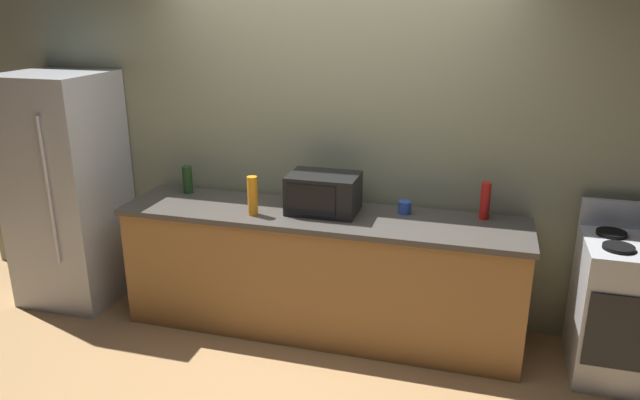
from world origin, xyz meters
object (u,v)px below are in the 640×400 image
stove_range (626,309)px  bottle_hot_sauce (485,201)px  refrigerator (68,190)px  bottle_wine (188,180)px  mug_blue (405,207)px  bottle_dish_soap (253,196)px  microwave (323,193)px

stove_range → bottle_hot_sauce: bearing=167.0°
refrigerator → bottle_hot_sauce: bearing=3.8°
stove_range → bottle_wine: 3.16m
refrigerator → stove_range: bearing=0.0°
stove_range → mug_blue: (-1.44, 0.17, 0.48)m
bottle_dish_soap → bottle_wine: 0.74m
bottle_dish_soap → bottle_wine: bearing=153.8°
microwave → bottle_wine: 1.12m
stove_range → microwave: (-1.99, 0.05, 0.57)m
microwave → bottle_hot_sauce: bearing=8.5°
microwave → refrigerator: bearing=-178.7°
bottle_dish_soap → bottle_wine: (-0.67, 0.33, -0.03)m
bottle_dish_soap → stove_range: bearing=3.3°
refrigerator → bottle_wine: refrigerator is taller
refrigerator → stove_range: refrigerator is taller
microwave → bottle_wine: microwave is taller
microwave → bottle_dish_soap: 0.49m
microwave → bottle_wine: size_ratio=2.29×
bottle_wine → stove_range: bearing=-3.4°
stove_range → mug_blue: size_ratio=11.99×
refrigerator → mug_blue: size_ratio=19.98×
microwave → bottle_hot_sauce: 1.09m
bottle_dish_soap → mug_blue: bottle_dish_soap is taller
bottle_wine → bottle_hot_sauce: bearing=0.6°
stove_range → bottle_hot_sauce: bottle_hot_sauce is taller
microwave → bottle_hot_sauce: microwave is taller
bottle_wine → mug_blue: size_ratio=2.33×
stove_range → refrigerator: bearing=-180.0°
bottle_hot_sauce → bottle_dish_soap: size_ratio=0.93×
refrigerator → stove_range: 4.07m
bottle_hot_sauce → bottle_wine: size_ratio=1.21×
refrigerator → bottle_dish_soap: (1.61, -0.14, 0.14)m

